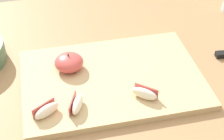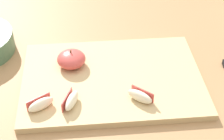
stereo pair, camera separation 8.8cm
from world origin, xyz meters
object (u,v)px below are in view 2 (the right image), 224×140
object	(u,v)px
cutting_board	(112,79)
apple_wedge_back	(71,101)
apple_wedge_right	(41,104)
apple_half_skin_up	(71,59)
apple_wedge_near_knife	(140,96)

from	to	relation	value
cutting_board	apple_wedge_back	bearing A→B (deg)	-137.62
apple_wedge_right	apple_half_skin_up	bearing A→B (deg)	65.25
apple_wedge_near_knife	apple_wedge_right	bearing A→B (deg)	-178.64
apple_half_skin_up	apple_wedge_right	xyz separation A→B (m)	(-0.07, -0.15, -0.01)
apple_half_skin_up	apple_wedge_near_knife	world-z (taller)	apple_half_skin_up
cutting_board	apple_wedge_right	distance (m)	0.19
apple_wedge_right	apple_wedge_back	bearing A→B (deg)	4.26
apple_wedge_near_knife	apple_wedge_right	xyz separation A→B (m)	(-0.22, -0.01, 0.00)
apple_wedge_back	apple_wedge_near_knife	bearing A→B (deg)	0.10
apple_wedge_near_knife	apple_wedge_back	size ratio (longest dim) A/B	0.94
apple_half_skin_up	apple_wedge_right	world-z (taller)	apple_half_skin_up
apple_wedge_near_knife	cutting_board	bearing A→B (deg)	121.67
apple_wedge_near_knife	apple_wedge_back	bearing A→B (deg)	-179.90
cutting_board	apple_half_skin_up	world-z (taller)	apple_half_skin_up
apple_wedge_near_knife	apple_wedge_back	world-z (taller)	same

